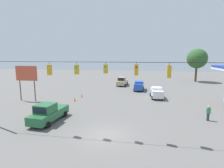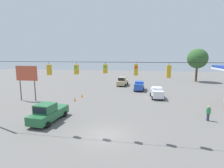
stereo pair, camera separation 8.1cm
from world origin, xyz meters
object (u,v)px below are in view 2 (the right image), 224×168
(pickup_truck_green_parked_shoulder, at_px, (48,113))
(traffic_cone_nearest, at_px, (56,112))
(traffic_cone_second, at_px, (67,105))
(traffic_cone_third, at_px, (75,99))
(sedan_blue_oncoming_deep, at_px, (139,86))
(pedestrian, at_px, (208,113))
(traffic_cone_fourth, at_px, (82,95))
(tree_horizon_left, at_px, (198,59))
(roadside_billboard, at_px, (27,76))
(overhead_signal_span, at_px, (106,83))
(pickup_truck_tan_withflow_deep, at_px, (122,82))
(sedan_white_oncoming_far, at_px, (157,92))

(pickup_truck_green_parked_shoulder, xyz_separation_m, traffic_cone_nearest, (0.47, -2.47, -0.69))
(traffic_cone_nearest, height_order, traffic_cone_second, same)
(traffic_cone_third, bearing_deg, traffic_cone_nearest, 90.44)
(sedan_blue_oncoming_deep, xyz_separation_m, traffic_cone_third, (9.93, 10.88, -0.71))
(pickup_truck_green_parked_shoulder, relative_size, pedestrian, 3.15)
(traffic_cone_fourth, distance_m, tree_horizon_left, 35.06)
(sedan_blue_oncoming_deep, bearing_deg, traffic_cone_third, 47.61)
(pickup_truck_green_parked_shoulder, bearing_deg, roadside_billboard, -44.08)
(overhead_signal_span, height_order, pickup_truck_tan_withflow_deep, overhead_signal_span)
(pedestrian, relative_size, tree_horizon_left, 0.19)
(sedan_blue_oncoming_deep, bearing_deg, roadside_billboard, 34.10)
(overhead_signal_span, relative_size, pickup_truck_tan_withflow_deep, 4.52)
(sedan_white_oncoming_far, distance_m, roadside_billboard, 21.60)
(pickup_truck_green_parked_shoulder, bearing_deg, pickup_truck_tan_withflow_deep, -101.80)
(sedan_blue_oncoming_deep, xyz_separation_m, pedestrian, (-8.05, 16.33, -0.13))
(traffic_cone_nearest, height_order, tree_horizon_left, tree_horizon_left)
(traffic_cone_fourth, bearing_deg, roadside_billboard, 26.20)
(sedan_blue_oncoming_deep, height_order, traffic_cone_second, sedan_blue_oncoming_deep)
(pedestrian, height_order, tree_horizon_left, tree_horizon_left)
(traffic_cone_nearest, bearing_deg, pedestrian, -177.20)
(overhead_signal_span, xyz_separation_m, traffic_cone_nearest, (7.46, -4.50, -4.52))
(pickup_truck_green_parked_shoulder, xyz_separation_m, sedan_blue_oncoming_deep, (-9.41, -19.67, 0.03))
(sedan_white_oncoming_far, bearing_deg, traffic_cone_third, 19.10)
(roadside_billboard, bearing_deg, sedan_blue_oncoming_deep, -145.90)
(traffic_cone_second, xyz_separation_m, traffic_cone_fourth, (0.01, -6.06, 0.00))
(pickup_truck_green_parked_shoulder, bearing_deg, sedan_blue_oncoming_deep, -115.57)
(pickup_truck_tan_withflow_deep, distance_m, roadside_billboard, 21.98)
(traffic_cone_second, relative_size, traffic_cone_fourth, 1.00)
(overhead_signal_span, distance_m, pickup_truck_tan_withflow_deep, 27.40)
(traffic_cone_nearest, bearing_deg, overhead_signal_span, 148.89)
(traffic_cone_fourth, bearing_deg, sedan_blue_oncoming_deep, -140.55)
(overhead_signal_span, relative_size, traffic_cone_fourth, 41.59)
(pickup_truck_green_parked_shoulder, bearing_deg, tree_horizon_left, -125.22)
(sedan_blue_oncoming_deep, bearing_deg, traffic_cone_nearest, 60.12)
(pedestrian, xyz_separation_m, tree_horizon_left, (-7.39, -31.86, 5.55))
(pickup_truck_green_parked_shoulder, distance_m, traffic_cone_nearest, 2.60)
(roadside_billboard, bearing_deg, pickup_truck_tan_withflow_deep, -127.71)
(traffic_cone_second, bearing_deg, overhead_signal_span, 134.02)
(traffic_cone_second, bearing_deg, traffic_cone_fourth, -89.91)
(overhead_signal_span, distance_m, sedan_blue_oncoming_deep, 22.17)
(traffic_cone_fourth, relative_size, roadside_billboard, 0.10)
(traffic_cone_nearest, relative_size, traffic_cone_second, 1.00)
(traffic_cone_fourth, relative_size, tree_horizon_left, 0.06)
(pedestrian, bearing_deg, traffic_cone_fourth, -24.90)
(roadside_billboard, bearing_deg, sedan_white_oncoming_far, -165.10)
(roadside_billboard, xyz_separation_m, pedestrian, (-25.54, 4.48, -3.20))
(pickup_truck_tan_withflow_deep, distance_m, traffic_cone_nearest, 23.30)
(sedan_blue_oncoming_deep, distance_m, roadside_billboard, 21.35)
(pickup_truck_tan_withflow_deep, bearing_deg, overhead_signal_span, 93.70)
(pickup_truck_tan_withflow_deep, xyz_separation_m, traffic_cone_fourth, (5.60, 13.43, -0.69))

